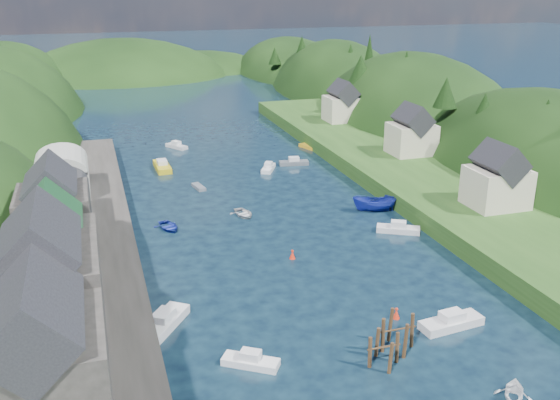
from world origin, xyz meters
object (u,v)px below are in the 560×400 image
object	(u,v)px
channel_buoy_near	(396,314)
channel_buoy_far	(292,255)
piling_cluster_far	(397,335)
piling_cluster_near	(384,353)

from	to	relation	value
channel_buoy_near	channel_buoy_far	distance (m)	16.20
piling_cluster_far	channel_buoy_far	distance (m)	20.26
piling_cluster_near	channel_buoy_far	world-z (taller)	piling_cluster_near
piling_cluster_near	channel_buoy_far	size ratio (longest dim) A/B	3.01
piling_cluster_far	channel_buoy_near	xyz separation A→B (m)	(2.36, 4.69, -0.89)
piling_cluster_near	piling_cluster_far	xyz separation A→B (m)	(2.10, 1.64, 0.28)
piling_cluster_near	channel_buoy_far	distance (m)	21.71
piling_cluster_near	channel_buoy_far	xyz separation A→B (m)	(-0.67, 21.69, -0.61)
piling_cluster_far	channel_buoy_far	size ratio (longest dim) A/B	3.51
channel_buoy_far	piling_cluster_far	bearing A→B (deg)	-82.15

